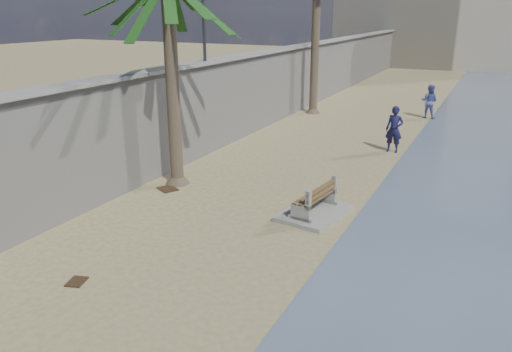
% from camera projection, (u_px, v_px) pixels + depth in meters
% --- Properties ---
extents(seawall, '(0.45, 70.00, 3.50)m').
position_uv_depth(seawall, '(284.00, 84.00, 26.32)').
color(seawall, gray).
rests_on(seawall, ground_plane).
extents(wall_cap, '(0.80, 70.00, 0.12)m').
position_uv_depth(wall_cap, '(285.00, 49.00, 25.74)').
color(wall_cap, gray).
rests_on(wall_cap, seawall).
extents(bench_far, '(1.74, 2.32, 0.89)m').
position_uv_depth(bench_far, '(314.00, 202.00, 13.88)').
color(bench_far, gray).
rests_on(bench_far, ground_plane).
extents(person_a, '(0.79, 0.55, 2.13)m').
position_uv_depth(person_a, '(395.00, 126.00, 19.83)').
color(person_a, '#15153B').
rests_on(person_a, ground_plane).
extents(person_b, '(1.03, 0.85, 1.96)m').
position_uv_depth(person_b, '(429.00, 100.00, 26.15)').
color(person_b, '#4E55A2').
rests_on(person_b, ground_plane).
extents(debris_c, '(0.80, 0.74, 0.03)m').
position_uv_depth(debris_c, '(168.00, 189.00, 15.96)').
color(debris_c, '#382616').
rests_on(debris_c, ground_plane).
extents(debris_d, '(0.45, 0.51, 0.03)m').
position_uv_depth(debris_d, '(77.00, 282.00, 10.52)').
color(debris_d, '#382616').
rests_on(debris_d, ground_plane).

